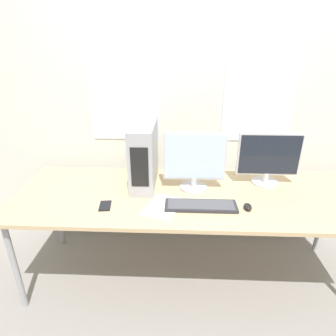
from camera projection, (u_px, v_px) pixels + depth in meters
name	position (u px, v px, depth m)	size (l,w,h in m)	color
ground_plane	(189.00, 321.00, 1.94)	(14.00, 14.00, 0.00)	gray
wall_back	(191.00, 98.00, 2.33)	(8.00, 0.07, 2.70)	beige
desk	(190.00, 199.00, 2.06)	(2.55, 0.88, 0.76)	tan
pc_tower	(144.00, 154.00, 2.11)	(0.17, 0.49, 0.47)	#9E9EA3
monitor_main	(194.00, 161.00, 2.03)	(0.45, 0.20, 0.43)	#B7B7BC
monitor_right_near	(269.00, 158.00, 2.11)	(0.47, 0.20, 0.41)	#B7B7BC
keyboard	(201.00, 206.00, 1.87)	(0.48, 0.15, 0.02)	#28282D
mouse	(248.00, 207.00, 1.84)	(0.05, 0.08, 0.03)	black
cell_phone	(105.00, 206.00, 1.88)	(0.09, 0.13, 0.01)	black
paper_sheet_left	(163.00, 206.00, 1.88)	(0.30, 0.35, 0.00)	white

